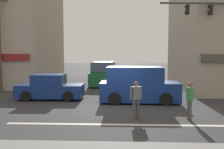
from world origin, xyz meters
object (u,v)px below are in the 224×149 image
at_px(van_parked_curbside, 103,74).
at_px(traffic_light_mast, 221,33).
at_px(sedan_waiting_far, 50,88).
at_px(pedestrian_far_side, 190,98).
at_px(pedestrian_mid_crossing, 136,97).
at_px(van_crossing_center, 138,86).

bearing_deg(van_parked_curbside, traffic_light_mast, -41.50).
relative_size(traffic_light_mast, sedan_waiting_far, 1.51).
height_order(van_parked_curbside, pedestrian_far_side, van_parked_curbside).
distance_m(pedestrian_mid_crossing, pedestrian_far_side, 2.33).
distance_m(sedan_waiting_far, pedestrian_far_side, 8.92).
distance_m(van_parked_curbside, sedan_waiting_far, 7.86).
xyz_separation_m(pedestrian_mid_crossing, pedestrian_far_side, (2.32, -0.17, 0.00)).
xyz_separation_m(traffic_light_mast, pedestrian_far_side, (-3.13, -5.19, -3.23)).
bearing_deg(traffic_light_mast, pedestrian_mid_crossing, -137.38).
distance_m(traffic_light_mast, pedestrian_mid_crossing, 8.08).
relative_size(pedestrian_mid_crossing, pedestrian_far_side, 1.00).
height_order(traffic_light_mast, van_crossing_center, traffic_light_mast).
bearing_deg(pedestrian_far_side, van_crossing_center, 117.14).
relative_size(van_crossing_center, pedestrian_far_side, 2.76).
bearing_deg(van_crossing_center, van_parked_curbside, 108.25).
xyz_separation_m(traffic_light_mast, pedestrian_mid_crossing, (-5.45, -5.02, -3.23)).
relative_size(traffic_light_mast, van_crossing_center, 1.34).
bearing_deg(traffic_light_mast, sedan_waiting_far, -177.88).
height_order(traffic_light_mast, sedan_waiting_far, traffic_light_mast).
distance_m(traffic_light_mast, van_parked_curbside, 10.96).
relative_size(sedan_waiting_far, pedestrian_far_side, 2.46).
xyz_separation_m(van_crossing_center, van_parked_curbside, (-2.69, 8.17, 0.00)).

